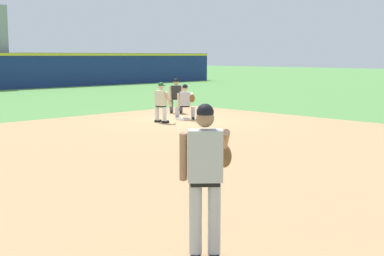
{
  "coord_description": "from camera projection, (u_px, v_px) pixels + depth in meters",
  "views": [
    {
      "loc": [
        -13.69,
        -14.37,
        2.4
      ],
      "look_at": [
        -6.53,
        -7.12,
        1.02
      ],
      "focal_mm": 50.0,
      "sensor_mm": 36.0,
      "label": 1
    }
  ],
  "objects": [
    {
      "name": "first_base_bag",
      "position": [
        183.0,
        119.0,
        19.98
      ],
      "size": [
        0.38,
        0.38,
        0.09
      ],
      "primitive_type": "cube",
      "color": "white",
      "rests_on": "ground"
    },
    {
      "name": "ground_plane",
      "position": [
        183.0,
        120.0,
        19.99
      ],
      "size": [
        160.0,
        160.0,
        0.0
      ],
      "primitive_type": "plane",
      "color": "#518942"
    },
    {
      "name": "first_baseman",
      "position": [
        186.0,
        100.0,
        20.06
      ],
      "size": [
        0.71,
        1.09,
        1.34
      ],
      "color": "black",
      "rests_on": "ground"
    },
    {
      "name": "pitcher",
      "position": [
        206.0,
        172.0,
        6.22
      ],
      "size": [
        0.85,
        0.55,
        1.86
      ],
      "color": "black",
      "rests_on": "ground"
    },
    {
      "name": "infield_dirt_patch",
      "position": [
        188.0,
        154.0,
        13.15
      ],
      "size": [
        18.0,
        18.0,
        0.01
      ],
      "primitive_type": "cube",
      "color": "tan",
      "rests_on": "ground"
    },
    {
      "name": "umpire",
      "position": [
        176.0,
        94.0,
        22.31
      ],
      "size": [
        0.68,
        0.66,
        1.46
      ],
      "color": "black",
      "rests_on": "ground"
    },
    {
      "name": "baserunner",
      "position": [
        161.0,
        101.0,
        19.12
      ],
      "size": [
        0.44,
        0.6,
        1.46
      ],
      "color": "black",
      "rests_on": "ground"
    },
    {
      "name": "baseball",
      "position": [
        191.0,
        166.0,
        11.55
      ],
      "size": [
        0.07,
        0.07,
        0.07
      ],
      "primitive_type": "sphere",
      "color": "white",
      "rests_on": "ground"
    }
  ]
}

